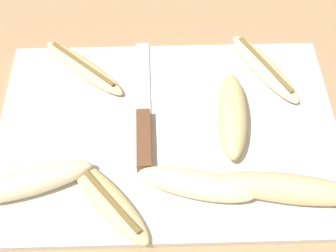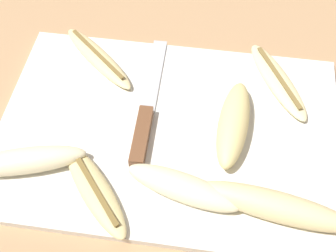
# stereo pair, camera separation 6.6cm
# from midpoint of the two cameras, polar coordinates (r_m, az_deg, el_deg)

# --- Properties ---
(ground_plane) EXTENTS (4.00, 4.00, 0.00)m
(ground_plane) POSITION_cam_midpoint_polar(r_m,az_deg,el_deg) (0.68, 2.78, -1.28)
(ground_plane) COLOR tan
(cutting_board) EXTENTS (0.49, 0.34, 0.01)m
(cutting_board) POSITION_cam_midpoint_polar(r_m,az_deg,el_deg) (0.67, 2.80, -0.99)
(cutting_board) COLOR white
(cutting_board) RESTS_ON ground_plane
(knife) EXTENTS (0.03, 0.24, 0.02)m
(knife) POSITION_cam_midpoint_polar(r_m,az_deg,el_deg) (0.67, -0.06, 0.38)
(knife) COLOR brown
(knife) RESTS_ON cutting_board
(banana_spotted_left) EXTENTS (0.13, 0.14, 0.02)m
(banana_spotted_left) POSITION_cam_midpoint_polar(r_m,az_deg,el_deg) (0.61, -5.81, -8.06)
(banana_spotted_left) COLOR #DBC684
(banana_spotted_left) RESTS_ON cutting_board
(banana_ripe_center) EXTENTS (0.20, 0.07, 0.03)m
(banana_ripe_center) POSITION_cam_midpoint_polar(r_m,az_deg,el_deg) (0.61, 16.08, -9.61)
(banana_ripe_center) COLOR beige
(banana_ripe_center) RESTS_ON cutting_board
(banana_soft_right) EXTENTS (0.11, 0.16, 0.02)m
(banana_soft_right) POSITION_cam_midpoint_polar(r_m,az_deg,el_deg) (0.74, 15.75, 5.15)
(banana_soft_right) COLOR beige
(banana_soft_right) RESTS_ON cutting_board
(banana_bright_far) EXTENTS (0.17, 0.08, 0.03)m
(banana_bright_far) POSITION_cam_midpoint_polar(r_m,az_deg,el_deg) (0.64, -14.31, -4.35)
(banana_bright_far) COLOR beige
(banana_bright_far) RESTS_ON cutting_board
(banana_pale_long) EXTENTS (0.16, 0.08, 0.03)m
(banana_pale_long) POSITION_cam_midpoint_polar(r_m,az_deg,el_deg) (0.60, 4.99, -7.71)
(banana_pale_long) COLOR beige
(banana_pale_long) RESTS_ON cutting_board
(banana_mellow_near) EXTENTS (0.15, 0.14, 0.02)m
(banana_mellow_near) POSITION_cam_midpoint_polar(r_m,az_deg,el_deg) (0.75, -6.03, 8.13)
(banana_mellow_near) COLOR beige
(banana_mellow_near) RESTS_ON cutting_board
(banana_golden_short) EXTENTS (0.05, 0.15, 0.04)m
(banana_golden_short) POSITION_cam_midpoint_polar(r_m,az_deg,el_deg) (0.66, 10.81, 0.08)
(banana_golden_short) COLOR #EDD689
(banana_golden_short) RESTS_ON cutting_board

